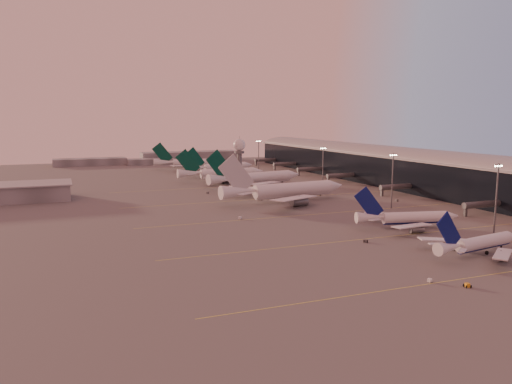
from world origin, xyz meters
name	(u,v)px	position (x,y,z in m)	size (l,w,h in m)	color
ground	(353,249)	(0.00, 0.00, 0.00)	(700.00, 700.00, 0.00)	#5C5959
taxiway_markings	(342,212)	(30.00, 56.00, 0.01)	(180.00, 185.25, 0.02)	#DDD84E
terminal	(409,169)	(107.88, 110.09, 10.52)	(57.00, 362.00, 23.04)	black
radar_tower	(239,155)	(5.00, 120.00, 20.95)	(6.40, 6.40, 31.10)	#52555A
mast_a	(497,195)	(58.00, 0.00, 13.74)	(3.60, 0.56, 25.00)	#52555A
mast_b	(392,178)	(55.00, 55.00, 13.74)	(3.60, 0.56, 25.00)	#52555A
mast_c	(323,167)	(50.00, 110.00, 13.74)	(3.60, 0.56, 25.00)	#52555A
mast_d	(259,156)	(48.00, 200.00, 13.74)	(3.60, 0.56, 25.00)	#52555A
distant_horizon	(162,158)	(2.62, 325.14, 3.89)	(165.00, 37.50, 9.00)	slate
narrowbody_near	(479,245)	(31.26, -19.30, 3.00)	(37.72, 29.88, 14.82)	silver
narrowbody_mid	(408,220)	(35.07, 18.46, 3.25)	(40.52, 31.97, 16.06)	silver
widebody_white	(286,193)	(17.52, 88.33, 4.23)	(69.32, 55.28, 24.41)	silver
greentail_a	(256,180)	(23.07, 141.37, 4.12)	(63.55, 50.84, 23.32)	silver
greentail_b	(222,175)	(13.02, 176.37, 3.77)	(58.75, 47.48, 21.35)	silver
greentail_c	(221,169)	(25.48, 217.45, 3.60)	(55.20, 44.08, 20.36)	silver
greentail_d	(192,164)	(13.06, 256.07, 3.82)	(59.33, 47.60, 21.63)	silver
gsv_truck_a	(431,278)	(0.87, -34.01, 1.00)	(5.17, 3.08, 1.97)	silver
gsv_tug_near	(467,285)	(6.46, -40.43, 0.49)	(2.60, 3.67, 0.96)	gold
gsv_tug_mid	(366,241)	(8.54, 5.98, 0.47)	(3.75, 3.41, 0.92)	#4F5254
gsv_truck_b	(418,213)	(55.22, 36.85, 1.18)	(6.07, 3.55, 2.31)	silver
gsv_truck_c	(240,216)	(-17.12, 56.94, 1.19)	(5.73, 5.33, 2.33)	silver
gsv_catering_b	(397,197)	(68.74, 68.90, 2.23)	(5.50, 2.73, 4.46)	#4F5254
gsv_tug_far	(260,200)	(7.37, 95.83, 0.45)	(3.48, 3.42, 0.87)	silver
gsv_truck_d	(207,192)	(-10.89, 127.64, 1.11)	(3.95, 5.73, 2.18)	#4F5254
gsv_tug_hangar	(278,181)	(44.97, 158.90, 0.45)	(3.60, 3.26, 0.88)	gold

